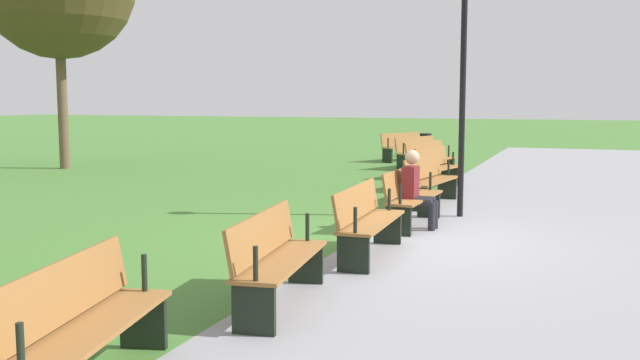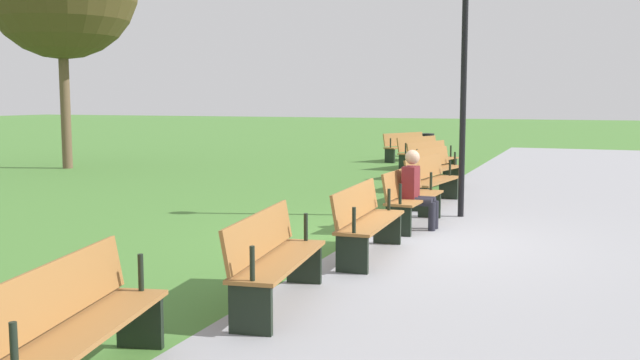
{
  "view_description": "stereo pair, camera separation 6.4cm",
  "coord_description": "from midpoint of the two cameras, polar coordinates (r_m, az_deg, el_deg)",
  "views": [
    {
      "loc": [
        9.57,
        2.45,
        1.97
      ],
      "look_at": [
        0.0,
        -1.16,
        0.8
      ],
      "focal_mm": 40.04,
      "sensor_mm": 36.0,
      "label": 1
    },
    {
      "loc": [
        9.54,
        2.51,
        1.97
      ],
      "look_at": [
        0.0,
        -1.16,
        0.8
      ],
      "focal_mm": 40.04,
      "sensor_mm": 36.0,
      "label": 2
    }
  ],
  "objects": [
    {
      "name": "bench_7",
      "position": [
        6.83,
        -3.83,
        -6.14
      ],
      "size": [
        1.89,
        0.7,
        0.89
      ],
      "rotation": [
        0.0,
        0.0,
        0.13
      ],
      "color": "#996633",
      "rests_on": "ground"
    },
    {
      "name": "ground_plane",
      "position": [
        10.07,
        6.0,
        -4.79
      ],
      "size": [
        120.0,
        120.0,
        0.0
      ],
      "primitive_type": "plane",
      "color": "#477A33"
    },
    {
      "name": "bench_3",
      "position": [
        15.74,
        8.98,
        1.01
      ],
      "size": [
        1.91,
        0.85,
        0.89
      ],
      "rotation": [
        0.0,
        0.0,
        -0.21
      ],
      "color": "#996633",
      "rests_on": "ground"
    },
    {
      "name": "bench_1",
      "position": [
        20.38,
        7.81,
        2.28
      ],
      "size": [
        1.89,
        1.12,
        0.89
      ],
      "rotation": [
        0.0,
        0.0,
        -0.38
      ],
      "color": "#996633",
      "rests_on": "ground"
    },
    {
      "name": "bench_4",
      "position": [
        13.42,
        8.61,
        0.07
      ],
      "size": [
        1.89,
        0.7,
        0.89
      ],
      "rotation": [
        0.0,
        0.0,
        -0.13
      ],
      "color": "#996633",
      "rests_on": "ground"
    },
    {
      "name": "bench_8",
      "position": [
        5.13,
        -18.85,
        -10.79
      ],
      "size": [
        1.91,
        0.85,
        0.89
      ],
      "rotation": [
        0.0,
        0.0,
        0.21
      ],
      "color": "#996633",
      "rests_on": "ground"
    },
    {
      "name": "bench_2",
      "position": [
        18.07,
        8.63,
        1.72
      ],
      "size": [
        1.91,
        0.99,
        0.89
      ],
      "rotation": [
        0.0,
        0.0,
        -0.29
      ],
      "color": "#996633",
      "rests_on": "ground"
    },
    {
      "name": "person_seated",
      "position": [
        10.88,
        7.54,
        -0.57
      ],
      "size": [
        0.33,
        0.53,
        1.2
      ],
      "rotation": [
        0.0,
        0.0,
        -0.04
      ],
      "color": "maroon",
      "rests_on": "ground"
    },
    {
      "name": "lamp_post",
      "position": [
        12.08,
        11.27,
        10.97
      ],
      "size": [
        0.32,
        0.32,
        4.24
      ],
      "color": "black",
      "rests_on": "ground"
    },
    {
      "name": "bench_5",
      "position": [
        11.13,
        7.09,
        -1.24
      ],
      "size": [
        1.87,
        0.55,
        0.89
      ],
      "rotation": [
        0.0,
        0.0,
        -0.04
      ],
      "color": "#996633",
      "rests_on": "ground"
    },
    {
      "name": "bench_6",
      "position": [
        8.9,
        3.55,
        -3.15
      ],
      "size": [
        1.87,
        0.55,
        0.89
      ],
      "rotation": [
        0.0,
        0.0,
        0.04
      ],
      "color": "#996633",
      "rests_on": "ground"
    },
    {
      "name": "path_paving",
      "position": [
        9.76,
        19.75,
        -5.49
      ],
      "size": [
        39.96,
        5.88,
        0.01
      ],
      "primitive_type": "cube",
      "color": "#939399",
      "rests_on": "ground"
    },
    {
      "name": "bench_0",
      "position": [
        22.66,
        6.66,
        2.72
      ],
      "size": [
        1.87,
        1.25,
        0.89
      ],
      "rotation": [
        0.0,
        0.0,
        -0.46
      ],
      "color": "#996633",
      "rests_on": "ground"
    },
    {
      "name": "trash_bin",
      "position": [
        24.59,
        8.26,
        2.79
      ],
      "size": [
        0.48,
        0.48,
        0.78
      ],
      "primitive_type": "cylinder",
      "color": "black",
      "rests_on": "ground"
    }
  ]
}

